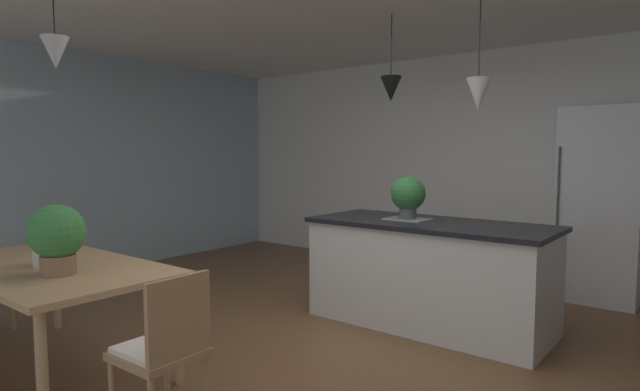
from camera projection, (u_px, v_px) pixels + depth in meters
name	position (u px, v px, depth m)	size (l,w,h in m)	color
ground_plane	(339.00, 362.00, 3.72)	(10.00, 8.40, 0.04)	brown
wall_back_kitchen	(501.00, 164.00, 6.15)	(10.00, 0.12, 2.70)	white
window_wall_left_glazing	(64.00, 164.00, 6.12)	(0.06, 8.40, 2.70)	#9EB7C6
dining_table	(49.00, 274.00, 3.47)	(1.85, 1.00, 0.74)	tan
chair_kitchen_end	(164.00, 348.00, 2.68)	(0.41, 0.41, 0.87)	#A87F56
kitchen_island	(429.00, 272.00, 4.43)	(2.05, 0.88, 0.91)	silver
refrigerator	(602.00, 205.00, 5.15)	(0.74, 0.67, 1.93)	silver
pendant_over_table	(55.00, 53.00, 3.37)	(0.18, 0.18, 0.67)	black
pendant_over_island_main	(391.00, 89.00, 4.55)	(0.19, 0.19, 0.76)	black
pendant_over_island_aux	(478.00, 94.00, 4.06)	(0.19, 0.19, 0.88)	black
potted_plant_on_island	(408.00, 195.00, 4.51)	(0.30, 0.30, 0.38)	#4C4C51
potted_plant_on_table	(57.00, 236.00, 3.16)	(0.34, 0.34, 0.44)	#8C664C
vase_on_dining_table	(43.00, 250.00, 3.42)	(0.13, 0.13, 0.21)	silver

